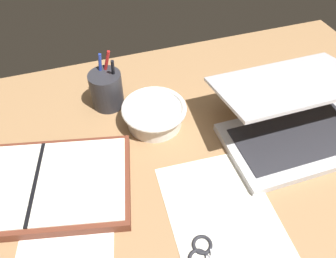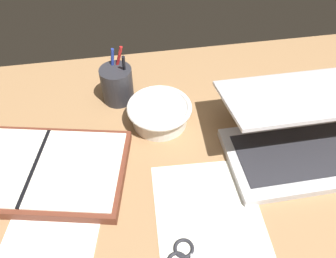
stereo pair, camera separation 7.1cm
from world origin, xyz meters
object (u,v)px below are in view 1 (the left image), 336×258
Objects in this scene: bowl at (154,114)px; pen_cup at (107,89)px; scissors at (210,255)px; laptop at (295,120)px; planner at (37,185)px.

bowl is 14.46cm from pen_cup.
laptop is at bearing 71.17° from scissors.
scissors is at bearing -78.40° from pen_cup.
pen_cup reaches higher than scissors.
bowl is 30.87cm from planner.
pen_cup is at bearing 131.51° from bowl.
pen_cup reaches higher than bowl.
scissors is at bearing -27.52° from planner.
bowl is at bearing 33.75° from planner.
planner is 3.22× the size of scissors.
planner is 37.63cm from scissors.
planner is (-19.25, -21.81, -3.57)cm from pen_cup.
bowl reaches higher than scissors.
bowl is (-30.33, 13.88, -1.58)cm from laptop.
pen_cup reaches higher than planner.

